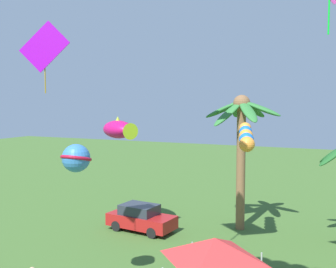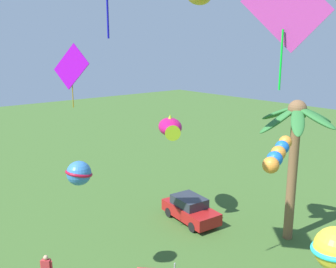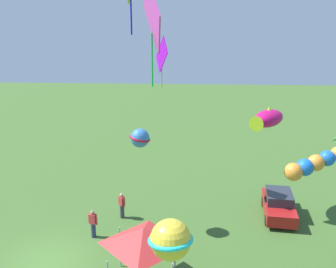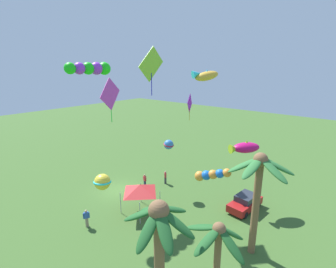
% 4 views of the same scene
% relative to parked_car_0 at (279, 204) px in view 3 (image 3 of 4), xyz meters
% --- Properties ---
extents(ground_plane, '(120.00, 120.00, 0.00)m').
position_rel_parked_car_0_xyz_m(ground_plane, '(5.43, -12.27, -0.75)').
color(ground_plane, '#3D6028').
extents(parked_car_0, '(4.06, 2.10, 1.51)m').
position_rel_parked_car_0_xyz_m(parked_car_0, '(0.00, 0.00, 0.00)').
color(parked_car_0, '#A51919').
rests_on(parked_car_0, ground).
extents(spectator_0, '(0.43, 0.43, 1.59)m').
position_rel_parked_car_0_xyz_m(spectator_0, '(0.80, -9.42, 0.06)').
color(spectator_0, '#38383D').
rests_on(spectator_0, ground).
extents(spectator_1, '(0.34, 0.53, 1.59)m').
position_rel_parked_car_0_xyz_m(spectator_1, '(3.02, -10.59, 0.06)').
color(spectator_1, '#2D3351').
rests_on(spectator_1, ground).
extents(festival_tent, '(2.86, 2.86, 2.85)m').
position_rel_parked_car_0_xyz_m(festival_tent, '(6.80, -7.34, 1.72)').
color(festival_tent, '#9E9EA3').
rests_on(festival_tent, ground).
extents(kite_fish_0, '(3.15, 2.71, 1.25)m').
position_rel_parked_car_0_xyz_m(kite_fish_0, '(-0.86, -0.88, 5.12)').
color(kite_fish_0, '#BE1060').
extents(kite_diamond_1, '(1.94, 0.83, 2.90)m').
position_rel_parked_car_0_xyz_m(kite_diamond_1, '(-0.48, -7.09, 8.79)').
color(kite_diamond_1, purple).
extents(kite_ball_2, '(1.15, 1.15, 1.03)m').
position_rel_parked_car_0_xyz_m(kite_ball_2, '(1.77, -8.10, 4.58)').
color(kite_ball_2, '#3574BC').
extents(kite_ball_4, '(1.71, 1.70, 1.15)m').
position_rel_parked_car_0_xyz_m(kite_ball_4, '(11.67, -5.93, 4.66)').
color(kite_ball_4, yellow).
extents(kite_tube_7, '(1.25, 2.60, 1.31)m').
position_rel_parked_car_0_xyz_m(kite_tube_7, '(6.11, -0.38, 4.91)').
color(kite_tube_7, orange).
extents(kite_diamond_8, '(2.21, 0.68, 3.18)m').
position_rel_parked_car_0_xyz_m(kite_diamond_8, '(10.08, -6.55, 10.65)').
color(kite_diamond_8, '#CF3EAC').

